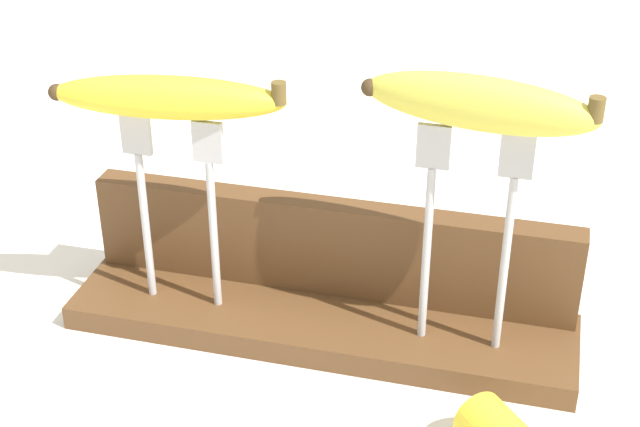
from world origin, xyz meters
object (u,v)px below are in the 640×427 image
object	(u,v)px
banana_raised_left	(168,97)
wire_coil	(419,261)
banana_raised_right	(479,103)
fork_stand_right	(469,221)
fork_stand_left	(176,195)

from	to	relation	value
banana_raised_left	wire_coil	bearing A→B (deg)	37.50
banana_raised_right	wire_coil	bearing A→B (deg)	110.86
fork_stand_right	banana_raised_right	xyz separation A→B (m)	(-0.00, 0.00, 0.10)
wire_coil	fork_stand_right	bearing A→B (deg)	-69.12
fork_stand_right	banana_raised_right	size ratio (longest dim) A/B	1.07
fork_stand_left	fork_stand_right	xyz separation A→B (m)	(0.25, 0.00, 0.01)
fork_stand_right	banana_raised_right	bearing A→B (deg)	171.48
banana_raised_right	banana_raised_left	bearing A→B (deg)	-180.00
banana_raised_left	banana_raised_right	xyz separation A→B (m)	(0.25, 0.00, 0.02)
fork_stand_left	wire_coil	xyz separation A→B (m)	(0.19, 0.15, -0.13)
fork_stand_left	banana_raised_right	xyz separation A→B (m)	(0.25, 0.00, 0.11)
fork_stand_left	banana_raised_left	xyz separation A→B (m)	(-0.00, -0.00, 0.09)
fork_stand_left	wire_coil	size ratio (longest dim) A/B	1.90
fork_stand_left	banana_raised_left	bearing A→B (deg)	-172.22
wire_coil	fork_stand_left	bearing A→B (deg)	-142.49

